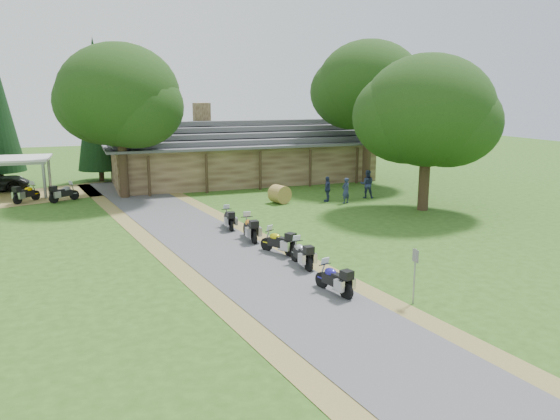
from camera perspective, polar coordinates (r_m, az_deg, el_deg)
name	(u,v)px	position (r m, az deg, el deg)	size (l,w,h in m)	color
ground	(274,285)	(20.50, -0.62, -7.80)	(120.00, 120.00, 0.00)	#2A4B15
driveway	(232,256)	(23.98, -5.03, -4.85)	(46.00, 46.00, 0.00)	#434345
lodge	(242,150)	(44.18, -3.96, 6.24)	(21.40, 9.40, 4.90)	brown
carport	(4,177)	(41.99, -26.90, 3.08)	(6.09, 4.06, 2.64)	silver
motorcycle_row_a	(334,278)	(19.53, 5.64, -7.05)	(1.73, 0.56, 1.18)	navy
motorcycle_row_b	(302,253)	(22.38, 2.26, -4.48)	(1.74, 0.57, 1.19)	#9FA1A6
motorcycle_row_c	(278,241)	(24.09, -0.18, -3.23)	(1.76, 0.58, 1.21)	#BFBA0D
motorcycle_row_d	(250,227)	(26.36, -3.16, -1.81)	(1.87, 0.61, 1.28)	orange
motorcycle_row_e	(229,218)	(28.69, -5.40, -0.81)	(1.70, 0.56, 1.17)	black
motorcycle_carport_a	(26,192)	(39.09, -24.98, 1.67)	(1.89, 0.62, 1.29)	#F1B800
motorcycle_carport_b	(64,192)	(38.41, -21.65, 1.78)	(1.86, 0.61, 1.27)	gray
person_a	(346,188)	(35.34, 6.89, 2.26)	(0.55, 0.40, 1.94)	navy
person_b	(367,182)	(37.28, 9.10, 2.94)	(0.63, 0.46, 2.23)	navy
person_c	(327,187)	(35.79, 4.99, 2.43)	(0.55, 0.40, 1.94)	navy
hay_bale	(280,194)	(35.17, -0.04, 1.66)	(1.16, 1.16, 1.07)	olive
sign_post	(414,277)	(18.96, 13.87, -6.77)	(0.35, 0.06, 1.93)	gray
oak_lodge_left	(120,115)	(37.99, -16.36, 9.47)	(7.93, 7.93, 11.05)	black
oak_lodge_right	(368,105)	(42.61, 9.22, 10.78)	(7.95, 7.95, 12.15)	black
oak_driveway	(427,130)	(33.74, 15.10, 8.06)	(7.76, 7.76, 9.65)	black
cedar_near	(97,110)	(46.10, -18.57, 9.84)	(3.48, 3.48, 11.23)	black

